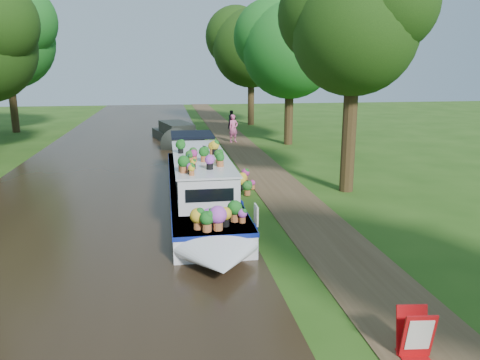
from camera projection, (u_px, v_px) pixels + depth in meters
name	position (u px, v px, depth m)	size (l,w,h in m)	color
ground	(272.00, 218.00, 15.77)	(100.00, 100.00, 0.00)	#254A12
canal_water	(88.00, 227.00, 14.85)	(10.00, 100.00, 0.02)	black
towpath	(306.00, 216.00, 15.95)	(2.20, 100.00, 0.03)	#4C3923
plant_boat	(201.00, 184.00, 16.86)	(2.29, 13.52, 2.23)	silver
tree_near_overhang	(354.00, 22.00, 17.74)	(5.52, 5.28, 8.99)	#312310
tree_near_mid	(290.00, 43.00, 29.42)	(6.90, 6.60, 9.40)	#312310
tree_near_far	(251.00, 42.00, 39.76)	(7.59, 7.26, 10.30)	#312310
tree_far_d	(5.00, 33.00, 34.88)	(8.05, 7.70, 10.85)	#312310
second_boat	(176.00, 135.00, 31.29)	(3.39, 7.35, 1.35)	black
sandwich_board	(415.00, 336.00, 8.08)	(0.57, 0.49, 0.88)	#B20C10
pedestrian_pink	(233.00, 128.00, 31.31)	(0.68, 0.44, 1.85)	#EC617D
pedestrian_dark	(232.00, 120.00, 38.05)	(0.74, 0.57, 1.51)	black
verge_plant	(233.00, 178.00, 20.42)	(0.42, 0.36, 0.46)	#1D5A1B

